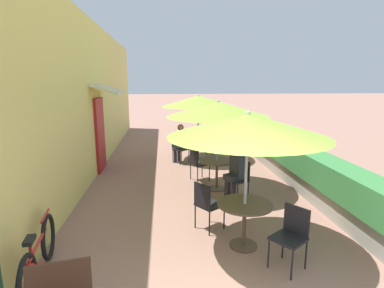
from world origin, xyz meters
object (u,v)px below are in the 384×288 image
(patio_table_near, at_px, (244,214))
(patio_table_mid, at_px, (217,167))
(cafe_chair_far_left, at_px, (182,148))
(seated_patron_far_left, at_px, (180,142))
(seated_patron_mid_left, at_px, (236,170))
(cafe_chair_mid_right, at_px, (197,162))
(patio_umbrella_far, at_px, (198,101))
(coffee_cup_far, at_px, (194,136))
(patio_table_far, at_px, (198,143))
(cafe_chair_near_right, at_px, (292,232))
(patio_umbrella_near, at_px, (248,125))
(cafe_chair_far_right, at_px, (212,140))
(patio_umbrella_mid, at_px, (218,109))
(cafe_chair_near_left, at_px, (207,202))
(cafe_chair_mid_left, at_px, (240,177))
(bicycle_leaning, at_px, (39,256))

(patio_table_near, height_order, patio_table_mid, same)
(cafe_chair_far_left, distance_m, seated_patron_far_left, 0.20)
(seated_patron_mid_left, distance_m, cafe_chair_far_left, 3.25)
(cafe_chair_mid_right, height_order, patio_umbrella_far, patio_umbrella_far)
(cafe_chair_mid_right, relative_size, patio_umbrella_far, 0.37)
(coffee_cup_far, bearing_deg, patio_table_far, -3.95)
(patio_table_mid, xyz_separation_m, coffee_cup_far, (-0.25, 2.92, 0.22))
(cafe_chair_mid_right, bearing_deg, cafe_chair_near_right, -11.80)
(patio_umbrella_near, distance_m, coffee_cup_far, 5.63)
(cafe_chair_near_right, distance_m, patio_table_mid, 3.19)
(patio_table_near, distance_m, seated_patron_far_left, 5.10)
(patio_table_mid, bearing_deg, patio_umbrella_far, 92.09)
(patio_table_mid, distance_m, patio_umbrella_far, 3.23)
(cafe_chair_far_left, bearing_deg, seated_patron_far_left, 90.00)
(coffee_cup_far, bearing_deg, patio_umbrella_near, -87.69)
(cafe_chair_far_right, bearing_deg, patio_umbrella_mid, 44.98)
(patio_umbrella_near, relative_size, cafe_chair_near_left, 2.72)
(patio_table_near, relative_size, seated_patron_far_left, 0.68)
(patio_table_near, xyz_separation_m, cafe_chair_far_left, (-0.64, 4.96, -0.03))
(cafe_chair_mid_left, xyz_separation_m, cafe_chair_mid_right, (-0.78, 1.33, 0.00))
(cafe_chair_mid_right, relative_size, cafe_chair_far_right, 1.00)
(cafe_chair_near_right, bearing_deg, bicycle_leaning, 54.32)
(patio_umbrella_mid, bearing_deg, patio_umbrella_near, -90.68)
(patio_umbrella_near, relative_size, patio_umbrella_mid, 1.00)
(patio_table_near, height_order, bicycle_leaning, bicycle_leaning)
(patio_table_mid, bearing_deg, cafe_chair_far_right, 82.44)
(patio_umbrella_mid, relative_size, cafe_chair_mid_right, 2.72)
(patio_table_near, height_order, cafe_chair_mid_right, cafe_chair_mid_right)
(patio_umbrella_far, bearing_deg, cafe_chair_near_right, -84.51)
(coffee_cup_far, bearing_deg, cafe_chair_mid_right, -93.46)
(cafe_chair_far_left, xyz_separation_m, bicycle_leaning, (-2.22, -5.53, -0.17))
(patio_umbrella_near, distance_m, cafe_chair_mid_right, 3.55)
(patio_table_near, bearing_deg, cafe_chair_far_right, 85.37)
(patio_umbrella_far, distance_m, coffee_cup_far, 1.18)
(cafe_chair_mid_right, distance_m, patio_umbrella_far, 2.67)
(patio_table_mid, height_order, bicycle_leaning, bicycle_leaning)
(patio_umbrella_near, relative_size, seated_patron_mid_left, 1.89)
(cafe_chair_mid_left, bearing_deg, cafe_chair_near_left, 120.57)
(patio_umbrella_mid, height_order, cafe_chair_mid_left, patio_umbrella_mid)
(cafe_chair_near_left, height_order, seated_patron_mid_left, seated_patron_mid_left)
(cafe_chair_far_left, relative_size, cafe_chair_far_right, 1.00)
(patio_umbrella_mid, distance_m, coffee_cup_far, 3.16)
(cafe_chair_near_left, xyz_separation_m, cafe_chair_far_right, (0.99, 5.44, 0.00))
(cafe_chair_mid_left, bearing_deg, patio_umbrella_mid, 5.69)
(cafe_chair_mid_left, bearing_deg, patio_table_far, -16.69)
(patio_table_near, relative_size, cafe_chair_near_right, 0.98)
(patio_umbrella_near, xyz_separation_m, cafe_chair_near_right, (0.51, -0.58, -1.41))
(cafe_chair_far_left, bearing_deg, cafe_chair_mid_right, -118.21)
(patio_umbrella_near, xyz_separation_m, patio_table_far, (-0.08, 5.49, -1.39))
(cafe_chair_near_right, xyz_separation_m, seated_patron_far_left, (-1.21, 5.63, 0.17))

